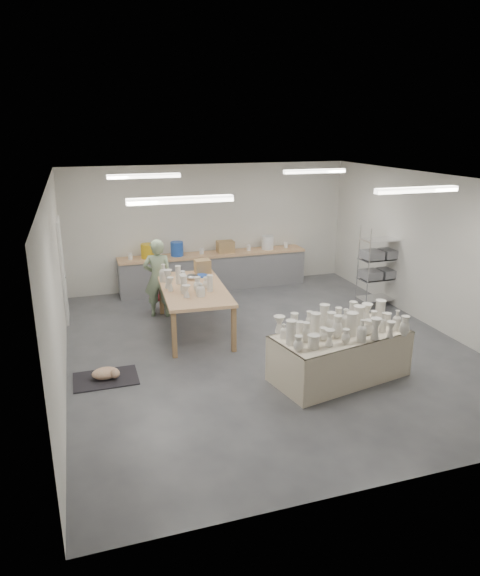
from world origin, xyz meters
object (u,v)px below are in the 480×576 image
object	(u,v)px
red_stool	(157,298)
potter	(158,278)
work_table	(192,286)
drying_table	(340,352)

from	to	relation	value
red_stool	potter	bearing A→B (deg)	-90.00
work_table	drying_table	bearing A→B (deg)	-52.97
drying_table	potter	world-z (taller)	potter
drying_table	red_stool	bearing A→B (deg)	108.33
work_table	potter	distance (m)	1.10
drying_table	potter	bearing A→B (deg)	110.12
drying_table	red_stool	world-z (taller)	drying_table
potter	red_stool	xyz separation A→B (m)	(-0.00, 0.27, -0.53)
work_table	red_stool	distance (m)	1.47
potter	red_stool	world-z (taller)	potter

